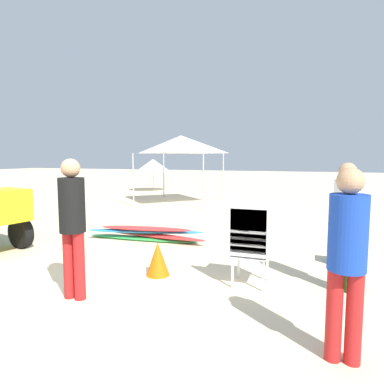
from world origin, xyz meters
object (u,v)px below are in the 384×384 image
Objects in this scene: surfboard_pile at (146,234)px; lifeguard_near_left at (345,218)px; stacked_plastic_chairs at (250,237)px; popup_canopy at (181,145)px; lifeguard_near_right at (72,219)px; traffic_cone_near at (158,259)px; cooler_box at (344,254)px; lifeguard_near_center at (347,252)px; beach_umbrella_left at (153,166)px.

surfboard_pile is 1.58× the size of lifeguard_near_left.
popup_canopy is at bearing 117.81° from stacked_plastic_chairs.
lifeguard_near_right reaches higher than traffic_cone_near.
lifeguard_near_left is at bearing -22.88° from surfboard_pile.
lifeguard_near_left reaches higher than traffic_cone_near.
cooler_box is at bearing 38.90° from lifeguard_near_right.
stacked_plastic_chairs is 2.35m from lifeguard_near_right.
beach_umbrella_left is (-8.35, 13.17, 0.36)m from lifeguard_near_center.
cooler_box is (3.89, -0.28, 0.01)m from surfboard_pile.
beach_umbrella_left is 13.35m from cooler_box.
beach_umbrella_left is (-8.47, 11.45, 0.35)m from lifeguard_near_left.
traffic_cone_near reaches higher than surfboard_pile.
surfboard_pile is 1.60× the size of lifeguard_near_center.
traffic_cone_near is at bearing -173.97° from lifeguard_near_left.
lifeguard_near_right is at bearing -150.48° from stacked_plastic_chairs.
popup_canopy is (-4.08, 7.73, 1.58)m from stacked_plastic_chairs.
traffic_cone_near is 3.15m from cooler_box.
lifeguard_near_right is at bearing -76.95° from popup_canopy.
lifeguard_near_right is (-2.02, -1.14, 0.33)m from stacked_plastic_chairs.
cooler_box is at bearing -4.17° from surfboard_pile.
lifeguard_near_right is (-3.11, 0.31, 0.04)m from lifeguard_near_center.
beach_umbrella_left is at bearing 128.57° from popup_canopy.
surfboard_pile is at bearing 137.81° from lifeguard_near_center.
surfboard_pile is 4.18m from lifeguard_near_left.
surfboard_pile is 3.90m from cooler_box.
beach_umbrella_left reaches higher than cooler_box.
lifeguard_near_center is 0.96× the size of lifeguard_near_right.
lifeguard_near_left is 0.88× the size of beach_umbrella_left.
traffic_cone_near is (2.69, -7.74, -2.02)m from popup_canopy.
beach_umbrella_left is at bearing 116.57° from traffic_cone_near.
stacked_plastic_chairs is 0.67× the size of lifeguard_near_right.
cooler_box reaches higher than surfboard_pile.
lifeguard_near_center is 0.62× the size of popup_canopy.
surfboard_pile is 5.94× the size of cooler_box.
surfboard_pile is 6.43m from popup_canopy.
lifeguard_near_left is 2.72m from traffic_cone_near.
lifeguard_near_right reaches higher than lifeguard_near_center.
popup_canopy is at bearing 104.50° from surfboard_pile.
beach_umbrella_left reaches higher than traffic_cone_near.
popup_canopy reaches higher than surfboard_pile.
lifeguard_near_center reaches higher than cooler_box.
lifeguard_near_left is 9.24m from popup_canopy.
stacked_plastic_chairs is 0.61× the size of beach_umbrella_left.
lifeguard_near_left reaches higher than cooler_box.
lifeguard_near_center is at bearing -42.19° from surfboard_pile.
lifeguard_near_left is at bearing 85.84° from lifeguard_near_center.
traffic_cone_near is (-2.60, -0.28, -0.74)m from lifeguard_near_left.
lifeguard_near_right is at bearing -156.57° from lifeguard_near_left.
traffic_cone_near is at bearing -179.29° from stacked_plastic_chairs.
lifeguard_near_left is 3.53m from lifeguard_near_right.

